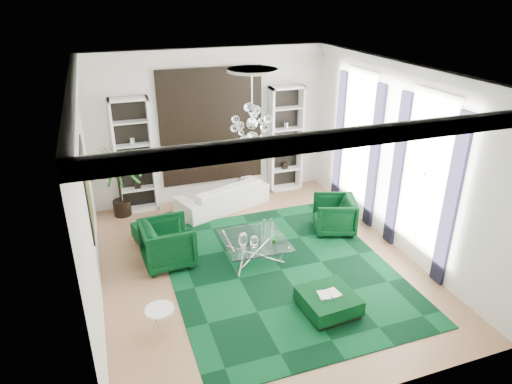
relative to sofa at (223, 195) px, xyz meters
name	(u,v)px	position (x,y,z in m)	size (l,w,h in m)	color
floor	(258,264)	(-0.03, -2.71, -0.35)	(6.00, 7.00, 0.02)	#A87C59
ceiling	(259,70)	(-0.03, -2.71, 3.47)	(6.00, 7.00, 0.02)	white
wall_back	(211,126)	(-0.03, 0.80, 1.56)	(6.00, 0.02, 3.80)	silver
wall_front	(360,284)	(-0.03, -6.22, 1.56)	(6.00, 0.02, 3.80)	silver
wall_left	(85,200)	(-3.04, -2.71, 1.56)	(0.02, 7.00, 3.80)	silver
wall_right	(398,158)	(2.98, -2.71, 1.56)	(0.02, 7.00, 3.80)	silver
crown_molding	(259,77)	(-0.03, -2.71, 3.36)	(6.00, 7.00, 0.18)	white
ceiling_medallion	(253,70)	(-0.03, -2.41, 3.43)	(0.90, 0.90, 0.05)	white
tapestry	(212,127)	(-0.03, 0.75, 1.56)	(2.50, 0.06, 2.80)	black
shelving_left	(134,156)	(-1.98, 0.60, 1.06)	(0.90, 0.38, 2.80)	white
shelving_right	(286,139)	(1.92, 0.60, 1.06)	(0.90, 0.38, 2.80)	white
painting	(88,189)	(-3.00, -2.11, 1.51)	(0.04, 1.30, 1.60)	black
window_near	(426,174)	(2.96, -3.61, 1.56)	(0.03, 1.10, 2.90)	white
curtain_near_a	(451,203)	(2.93, -4.39, 1.31)	(0.07, 0.30, 3.25)	black
curtain_near_b	(397,172)	(2.93, -2.83, 1.31)	(0.07, 0.30, 3.25)	black
window_far	(358,137)	(2.96, -1.21, 1.56)	(0.03, 1.10, 2.90)	white
curtain_far_a	(374,158)	(2.93, -1.99, 1.31)	(0.07, 0.30, 3.25)	black
curtain_far_b	(339,138)	(2.93, -0.43, 1.31)	(0.07, 0.30, 3.25)	black
rug	(281,270)	(0.32, -3.08, -0.33)	(4.20, 5.00, 0.02)	black
sofa	(223,195)	(0.00, 0.00, 0.00)	(2.32, 0.91, 0.68)	white
armchair_left	(168,243)	(-1.70, -2.07, 0.11)	(0.97, 0.99, 0.90)	black
armchair_right	(334,215)	(2.04, -2.00, 0.07)	(0.87, 0.90, 0.82)	black
coffee_table	(255,249)	(-0.02, -2.47, -0.12)	(1.27, 1.27, 0.44)	white
ottoman_side	(161,235)	(-1.73, -1.25, -0.12)	(0.96, 0.96, 0.43)	black
ottoman_front	(328,303)	(0.60, -4.47, -0.16)	(0.88, 0.88, 0.35)	black
book	(329,294)	(0.60, -4.47, 0.03)	(0.38, 0.25, 0.03)	white
side_table	(161,321)	(-2.16, -4.04, -0.12)	(0.46, 0.46, 0.45)	white
palm	(117,171)	(-2.40, 0.43, 0.81)	(1.44, 1.44, 2.30)	#1A6A1D
chandelier	(252,123)	(-0.08, -2.49, 2.51)	(0.85, 0.85, 0.76)	white
table_plant	(274,238)	(0.30, -2.74, 0.21)	(0.13, 0.10, 0.23)	#1A6A1D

